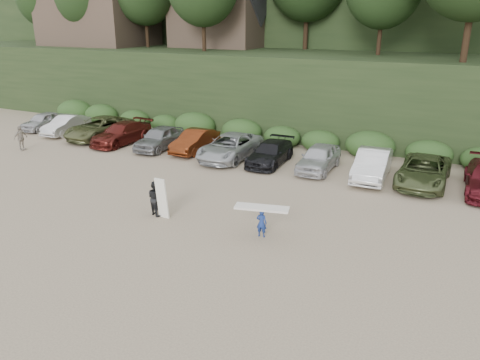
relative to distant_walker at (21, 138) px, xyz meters
The scene contains 5 objects.
ground 18.19m from the distant_walker, 16.60° to the right, with size 120.00×120.00×0.00m, color tan.
parked_cars 16.43m from the distant_walker, 17.14° to the left, with size 39.81×6.08×1.63m.
distant_walker is the anchor object (origin of this frame).
child_surfer 20.81m from the distant_walker, 13.52° to the right, with size 2.32×1.13×1.34m.
adult_surfer 15.78m from the distant_walker, 18.35° to the right, with size 1.28×0.88×1.93m.
Camera 1 is at (9.95, -15.93, 8.73)m, focal length 35.00 mm.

